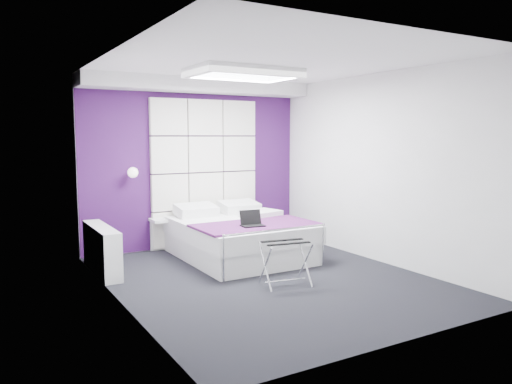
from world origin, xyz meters
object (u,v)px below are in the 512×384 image
at_px(radiator, 102,250).
at_px(bed, 239,237).
at_px(nightstand, 164,220).
at_px(luggage_rack, 285,263).
at_px(wall_lamp, 132,172).
at_px(laptop, 251,222).

xyz_separation_m(radiator, bed, (1.90, -0.16, -0.00)).
relative_size(nightstand, luggage_rack, 0.75).
height_order(nightstand, luggage_rack, luggage_rack).
xyz_separation_m(nightstand, luggage_rack, (0.63, -2.35, -0.23)).
distance_m(radiator, nightstand, 1.33).
bearing_deg(radiator, luggage_rack, -43.35).
distance_m(wall_lamp, radiator, 1.35).
distance_m(nightstand, luggage_rack, 2.45).
bearing_deg(laptop, nightstand, 120.93).
height_order(radiator, bed, bed).
height_order(wall_lamp, laptop, wall_lamp).
height_order(wall_lamp, bed, wall_lamp).
xyz_separation_m(wall_lamp, luggage_rack, (1.09, -2.39, -0.96)).
distance_m(radiator, bed, 1.91).
bearing_deg(bed, laptop, -102.27).
relative_size(radiator, luggage_rack, 2.26).
height_order(wall_lamp, nightstand, wall_lamp).
bearing_deg(bed, luggage_rack, -96.65).
distance_m(wall_lamp, luggage_rack, 2.80).
xyz_separation_m(bed, luggage_rack, (-0.17, -1.48, -0.03)).
distance_m(radiator, luggage_rack, 2.38).
bearing_deg(nightstand, radiator, -146.84).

